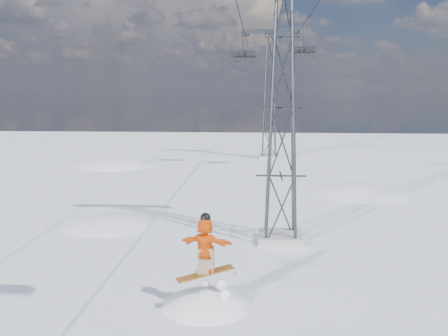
{
  "coord_description": "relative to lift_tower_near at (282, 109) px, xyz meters",
  "views": [
    {
      "loc": [
        -0.13,
        -12.15,
        6.26
      ],
      "look_at": [
        -1.29,
        4.5,
        3.61
      ],
      "focal_mm": 40.0,
      "sensor_mm": 36.0,
      "label": 1
    }
  ],
  "objects": [
    {
      "name": "ground",
      "position": [
        -0.8,
        -8.0,
        -5.47
      ],
      "size": [
        120.0,
        120.0,
        0.0
      ],
      "primitive_type": "plane",
      "color": "white",
      "rests_on": "ground"
    },
    {
      "name": "snow_terrain",
      "position": [
        -5.57,
        13.24,
        -15.06
      ],
      "size": [
        39.0,
        37.0,
        22.0
      ],
      "color": "white",
      "rests_on": "ground"
    },
    {
      "name": "lift_tower_near",
      "position": [
        0.0,
        0.0,
        0.0
      ],
      "size": [
        5.2,
        1.8,
        11.43
      ],
      "color": "#999999",
      "rests_on": "ground"
    },
    {
      "name": "lift_tower_far",
      "position": [
        0.0,
        25.0,
        0.0
      ],
      "size": [
        5.2,
        1.8,
        11.43
      ],
      "color": "#999999",
      "rests_on": "ground"
    },
    {
      "name": "haul_cables",
      "position": [
        0.0,
        11.5,
        5.38
      ],
      "size": [
        4.46,
        51.0,
        0.06
      ],
      "color": "black",
      "rests_on": "ground"
    },
    {
      "name": "lift_chair_mid",
      "position": [
        2.2,
        17.65,
        3.55
      ],
      "size": [
        1.84,
        0.53,
        2.28
      ],
      "color": "black",
      "rests_on": "ground"
    },
    {
      "name": "lift_chair_far",
      "position": [
        -2.2,
        18.99,
        3.34
      ],
      "size": [
        2.06,
        0.59,
        2.55
      ],
      "color": "black",
      "rests_on": "ground"
    }
  ]
}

